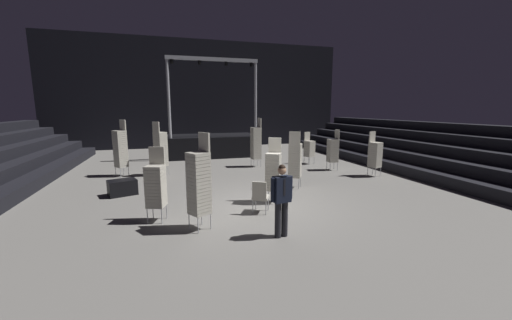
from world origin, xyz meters
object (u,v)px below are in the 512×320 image
object	(u,v)px
chair_stack_front_left	(375,154)
chair_stack_rear_left	(256,143)
chair_stack_rear_right	(156,185)
chair_stack_aisle_right	(333,150)
man_with_tie	(282,197)
equipment_road_case	(122,187)
chair_stack_mid_centre	(120,148)
chair_stack_mid_left	(309,148)
chair_stack_mid_right	(161,149)
chair_stack_front_right	(273,171)
chair_stack_rear_centre	(199,182)
stage_riser	(212,144)
loose_chair_near_man	(260,195)
chair_stack_aisle_left	(295,160)

from	to	relation	value
chair_stack_front_left	chair_stack_rear_left	world-z (taller)	chair_stack_rear_left
chair_stack_rear_right	chair_stack_aisle_right	xyz separation A→B (m)	(7.95, 4.63, 0.00)
chair_stack_front_left	chair_stack_rear_right	distance (m)	9.48
man_with_tie	chair_stack_front_left	world-z (taller)	chair_stack_front_left
chair_stack_front_left	equipment_road_case	size ratio (longest dim) A/B	2.18
chair_stack_mid_centre	chair_stack_mid_left	bearing A→B (deg)	-127.32
chair_stack_mid_right	chair_stack_front_right	bearing A→B (deg)	-7.51
chair_stack_rear_left	chair_stack_rear_centre	bearing A→B (deg)	147.40
chair_stack_mid_left	chair_stack_aisle_right	size ratio (longest dim) A/B	0.87
man_with_tie	equipment_road_case	bearing A→B (deg)	-60.12
man_with_tie	chair_stack_front_right	distance (m)	2.63
stage_riser	chair_stack_front_left	xyz separation A→B (m)	(6.02, -7.93, 0.26)
chair_stack_aisle_right	chair_stack_rear_centre	bearing A→B (deg)	133.88
chair_stack_mid_right	loose_chair_near_man	world-z (taller)	chair_stack_mid_right
chair_stack_mid_centre	equipment_road_case	world-z (taller)	chair_stack_mid_centre
stage_riser	chair_stack_rear_right	size ratio (longest dim) A/B	2.95
man_with_tie	chair_stack_front_left	size ratio (longest dim) A/B	0.87
loose_chair_near_man	chair_stack_aisle_left	bearing A→B (deg)	76.85
stage_riser	chair_stack_rear_right	distance (m)	11.26
chair_stack_front_right	chair_stack_mid_right	distance (m)	6.19
chair_stack_mid_right	chair_stack_mid_centre	distance (m)	1.71
stage_riser	chair_stack_mid_centre	xyz separation A→B (m)	(-4.66, -4.75, 0.51)
chair_stack_rear_right	equipment_road_case	world-z (taller)	chair_stack_rear_right
chair_stack_aisle_left	chair_stack_rear_centre	bearing A→B (deg)	-107.64
chair_stack_mid_right	chair_stack_aisle_right	xyz separation A→B (m)	(7.93, -1.16, -0.21)
chair_stack_front_right	chair_stack_mid_centre	xyz separation A→B (m)	(-5.16, 5.44, 0.21)
chair_stack_front_right	chair_stack_mid_right	xyz separation A→B (m)	(-3.48, 5.12, 0.17)
chair_stack_front_right	loose_chair_near_man	size ratio (longest dim) A/B	2.17
chair_stack_aisle_left	equipment_road_case	xyz separation A→B (m)	(-6.11, 0.77, -0.80)
chair_stack_mid_centre	chair_stack_rear_centre	xyz separation A→B (m)	(2.69, -6.98, -0.04)
chair_stack_aisle_left	loose_chair_near_man	bearing A→B (deg)	-97.53
stage_riser	man_with_tie	bearing A→B (deg)	-90.90
chair_stack_aisle_left	chair_stack_aisle_right	world-z (taller)	chair_stack_aisle_left
chair_stack_rear_right	equipment_road_case	bearing A→B (deg)	-47.98
chair_stack_rear_left	equipment_road_case	bearing A→B (deg)	115.07
chair_stack_rear_right	loose_chair_near_man	size ratio (longest dim) A/B	2.08
chair_stack_front_right	equipment_road_case	world-z (taller)	chair_stack_front_right
stage_riser	loose_chair_near_man	bearing A→B (deg)	-91.03
chair_stack_front_left	loose_chair_near_man	world-z (taller)	chair_stack_front_left
equipment_road_case	chair_stack_rear_left	bearing A→B (deg)	31.64
chair_stack_mid_centre	chair_stack_rear_centre	size ratio (longest dim) A/B	1.04
chair_stack_front_left	loose_chair_near_man	bearing A→B (deg)	6.97
stage_riser	chair_stack_front_left	size ratio (longest dim) A/B	2.95
chair_stack_front_right	chair_stack_aisle_left	world-z (taller)	chair_stack_aisle_left
chair_stack_rear_centre	man_with_tie	bearing A→B (deg)	-148.61
stage_riser	chair_stack_mid_right	distance (m)	5.90
chair_stack_rear_left	chair_stack_aisle_left	world-z (taller)	chair_stack_rear_left
chair_stack_rear_centre	chair_stack_aisle_right	world-z (taller)	chair_stack_rear_centre
chair_stack_rear_left	chair_stack_mid_left	bearing A→B (deg)	-97.70
chair_stack_front_left	chair_stack_rear_left	distance (m)	5.66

